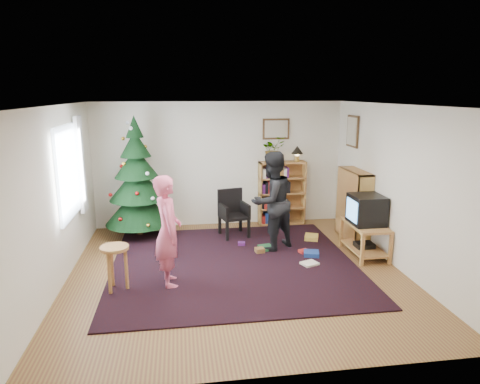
{
  "coord_description": "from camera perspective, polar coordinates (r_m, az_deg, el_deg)",
  "views": [
    {
      "loc": [
        -0.81,
        -6.03,
        2.67
      ],
      "look_at": [
        0.15,
        0.63,
        1.1
      ],
      "focal_mm": 32.0,
      "sensor_mm": 36.0,
      "label": 1
    }
  ],
  "objects": [
    {
      "name": "floor",
      "position": [
        6.64,
        -0.5,
        -10.58
      ],
      "size": [
        5.0,
        5.0,
        0.0
      ],
      "primitive_type": "plane",
      "color": "brown",
      "rests_on": "ground"
    },
    {
      "name": "bookshelf_right",
      "position": [
        8.12,
        14.92,
        -1.61
      ],
      "size": [
        0.3,
        0.95,
        1.3
      ],
      "rotation": [
        0.0,
        0.0,
        1.57
      ],
      "color": "#B88B41",
      "rests_on": "floor"
    },
    {
      "name": "christmas_tree",
      "position": [
        8.23,
        -13.5,
        0.69
      ],
      "size": [
        1.25,
        1.25,
        2.27
      ],
      "rotation": [
        0.0,
        0.0,
        -0.1
      ],
      "color": "#3F2816",
      "rests_on": "rug"
    },
    {
      "name": "crt_tv",
      "position": [
        7.34,
        16.51,
        -2.26
      ],
      "size": [
        0.51,
        0.55,
        0.48
      ],
      "color": "black",
      "rests_on": "tv_stand"
    },
    {
      "name": "tv_stand",
      "position": [
        7.47,
        16.3,
        -5.69
      ],
      "size": [
        0.53,
        0.95,
        0.55
      ],
      "color": "#B88B41",
      "rests_on": "floor"
    },
    {
      "name": "wall_right",
      "position": [
        7.02,
        20.15,
        0.65
      ],
      "size": [
        0.02,
        5.0,
        2.5
      ],
      "primitive_type": "cube",
      "color": "silver",
      "rests_on": "floor"
    },
    {
      "name": "window_pane",
      "position": [
        6.93,
        -21.94,
        2.45
      ],
      "size": [
        0.04,
        1.2,
        1.4
      ],
      "primitive_type": "cube",
      "color": "silver",
      "rests_on": "wall_left"
    },
    {
      "name": "floor_clutter",
      "position": [
        7.44,
        6.14,
        -7.64
      ],
      "size": [
        1.53,
        1.35,
        0.08
      ],
      "color": "#A51E19",
      "rests_on": "rug"
    },
    {
      "name": "person_standing",
      "position": [
        6.04,
        -9.59,
        -5.17
      ],
      "size": [
        0.46,
        0.63,
        1.59
      ],
      "primitive_type": "imported",
      "rotation": [
        0.0,
        0.0,
        1.72
      ],
      "color": "#D55575",
      "rests_on": "rug"
    },
    {
      "name": "picture_right",
      "position": [
        8.47,
        14.8,
        7.83
      ],
      "size": [
        0.03,
        0.5,
        0.6
      ],
      "color": "#4C3319",
      "rests_on": "wall_right"
    },
    {
      "name": "person_by_chair",
      "position": [
        7.32,
        4.22,
        -1.25
      ],
      "size": [
        1.05,
        0.99,
        1.71
      ],
      "primitive_type": "imported",
      "rotation": [
        0.0,
        0.0,
        3.68
      ],
      "color": "black",
      "rests_on": "rug"
    },
    {
      "name": "bookshelf_back",
      "position": [
        8.85,
        5.6,
        -0.02
      ],
      "size": [
        0.95,
        0.3,
        1.3
      ],
      "color": "#B88B41",
      "rests_on": "floor"
    },
    {
      "name": "table_lamp",
      "position": [
        8.77,
        7.64,
        5.45
      ],
      "size": [
        0.24,
        0.24,
        0.32
      ],
      "color": "#A57F33",
      "rests_on": "bookshelf_back"
    },
    {
      "name": "stool",
      "position": [
        6.11,
        -16.34,
        -8.26
      ],
      "size": [
        0.39,
        0.39,
        0.64
      ],
      "color": "#B88B41",
      "rests_on": "floor"
    },
    {
      "name": "rug",
      "position": [
        6.91,
        -0.84,
        -9.51
      ],
      "size": [
        3.8,
        3.6,
        0.02
      ],
      "primitive_type": "cube",
      "color": "black",
      "rests_on": "floor"
    },
    {
      "name": "curtain",
      "position": [
        7.59,
        -20.44,
        3.44
      ],
      "size": [
        0.06,
        0.35,
        1.6
      ],
      "primitive_type": "cube",
      "color": "silver",
      "rests_on": "wall_left"
    },
    {
      "name": "armchair",
      "position": [
        8.11,
        -0.89,
        -2.57
      ],
      "size": [
        0.58,
        0.59,
        0.89
      ],
      "rotation": [
        0.0,
        0.0,
        0.23
      ],
      "color": "black",
      "rests_on": "rug"
    },
    {
      "name": "picture_back",
      "position": [
        8.75,
        4.83,
        8.37
      ],
      "size": [
        0.55,
        0.03,
        0.42
      ],
      "color": "#4C3319",
      "rests_on": "wall_back"
    },
    {
      "name": "wall_back",
      "position": [
        8.68,
        -2.73,
        3.71
      ],
      "size": [
        5.0,
        0.02,
        2.5
      ],
      "primitive_type": "cube",
      "color": "silver",
      "rests_on": "floor"
    },
    {
      "name": "ceiling",
      "position": [
        6.08,
        -0.54,
        11.53
      ],
      "size": [
        5.0,
        5.0,
        0.0
      ],
      "primitive_type": "plane",
      "rotation": [
        3.14,
        0.0,
        0.0
      ],
      "color": "white",
      "rests_on": "wall_back"
    },
    {
      "name": "wall_front",
      "position": [
        3.89,
        4.47,
        -8.36
      ],
      "size": [
        5.0,
        0.02,
        2.5
      ],
      "primitive_type": "cube",
      "color": "silver",
      "rests_on": "floor"
    },
    {
      "name": "potted_plant",
      "position": [
        8.65,
        4.44,
        5.71
      ],
      "size": [
        0.59,
        0.55,
        0.52
      ],
      "primitive_type": "imported",
      "rotation": [
        0.0,
        0.0,
        0.4
      ],
      "color": "gray",
      "rests_on": "bookshelf_back"
    },
    {
      "name": "wall_left",
      "position": [
        6.42,
        -23.23,
        -0.74
      ],
      "size": [
        0.02,
        5.0,
        2.5
      ],
      "primitive_type": "cube",
      "color": "silver",
      "rests_on": "floor"
    }
  ]
}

